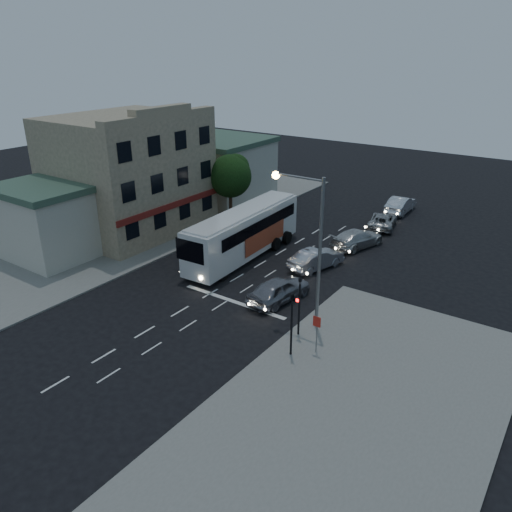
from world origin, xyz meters
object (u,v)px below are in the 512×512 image
Objects in this scene: traffic_signal_main at (299,299)px; traffic_signal_side at (292,317)px; car_sedan_a at (316,259)px; regulatory_sign at (317,328)px; car_sedan_c at (382,221)px; car_sedan_b at (357,238)px; streetlight at (310,235)px; tour_bus at (244,232)px; car_extra at (401,205)px; street_tree at (230,174)px; car_suv at (279,289)px.

traffic_signal_main is 1.00× the size of traffic_signal_side.
car_sedan_a is 11.43m from regulatory_sign.
car_sedan_a is 11.57m from car_sedan_c.
car_sedan_a is 0.89× the size of car_sedan_b.
car_sedan_b is 1.09× the size of car_sedan_c.
traffic_signal_side is 4.84m from streetlight.
tour_bus is 2.65× the size of car_sedan_c.
car_sedan_c is at bearing 90.95° from car_extra.
car_extra is 27.38m from regulatory_sign.
car_sedan_c is 14.69m from street_tree.
car_sedan_c is (0.14, 17.54, -0.16)m from car_suv.
car_sedan_a is 0.93× the size of car_extra.
car_suv is 1.18× the size of traffic_signal_main.
streetlight is at bearing -39.51° from street_tree.
streetlight reaches higher than traffic_signal_main.
traffic_signal_main is (3.34, -25.88, 1.60)m from car_extra.
street_tree is at bearing 131.38° from tour_bus.
car_extra is at bearing 43.03° from street_tree.
car_sedan_b is (6.49, 7.01, -1.33)m from tour_bus.
car_extra reaches higher than car_sedan_c.
traffic_signal_main is (3.02, -14.76, 1.67)m from car_sedan_b.
streetlight is at bearing 85.01° from car_sedan_c.
car_suv is (6.25, -4.72, -1.26)m from tour_bus.
regulatory_sign reaches higher than car_sedan_c.
tour_bus is 2.75× the size of car_sedan_a.
car_sedan_c is at bearing 99.60° from traffic_signal_side.
traffic_signal_side is at bearing -70.51° from traffic_signal_main.
car_sedan_a is at bearing 112.47° from traffic_signal_main.
car_sedan_b is 1.05× the size of car_extra.
car_extra is 1.21× the size of traffic_signal_side.
car_suv is 1.01× the size of car_sedan_c.
traffic_signal_side is at bearing 86.12° from car_sedan_c.
car_suv is 4.72m from traffic_signal_main.
car_suv is 0.98× the size of car_extra.
car_sedan_b is 16.48m from regulatory_sign.
tour_bus reaches higher than regulatory_sign.
car_extra is at bearing -75.65° from car_sedan_a.
tour_bus is 9.37m from street_tree.
traffic_signal_main is at bearing 145.66° from car_suv.
street_tree reaches higher than car_suv.
car_extra is at bearing -101.01° from car_sedan_c.
tour_bus reaches higher than car_sedan_c.
traffic_signal_main is 0.66× the size of street_tree.
car_extra is 2.25× the size of regulatory_sign.
streetlight reaches higher than car_sedan_a.
car_extra is (-0.23, 5.32, 0.15)m from car_sedan_c.
car_suv reaches higher than car_sedan_a.
traffic_signal_side is 0.66× the size of street_tree.
tour_bus is 5.76× the size of regulatory_sign.
car_sedan_b is 15.15m from traffic_signal_main.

